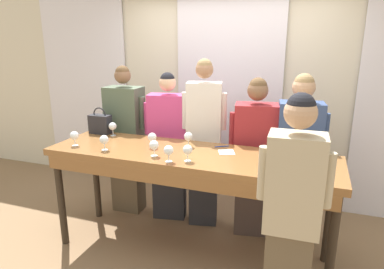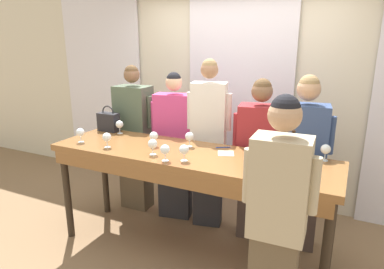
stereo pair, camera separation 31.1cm
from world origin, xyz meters
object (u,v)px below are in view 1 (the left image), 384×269
wine_glass_front_right (188,150)px  guest_navy_coat (297,159)px  guest_cream_sweater (204,142)px  wine_glass_back_mid (289,158)px  wine_bottle (294,151)px  tasting_bar (188,164)px  wine_glass_center_mid (169,151)px  wine_glass_center_left (104,140)px  wine_glass_back_right (152,137)px  wine_glass_front_mid (74,136)px  guest_striped_shirt (254,158)px  wine_glass_near_host (113,127)px  wine_glass_back_left (154,145)px  handbag (100,124)px  wine_glass_front_left (323,145)px  host_pouring (291,219)px  wine_glass_center_right (188,137)px  guest_olive_jacket (126,140)px  guest_pink_top (169,147)px

wine_glass_front_right → guest_navy_coat: guest_navy_coat is taller
guest_cream_sweater → wine_glass_back_mid: bearing=-37.5°
wine_bottle → guest_cream_sweater: 1.12m
wine_glass_front_right → wine_glass_back_mid: bearing=5.9°
tasting_bar → wine_glass_center_mid: bearing=-106.6°
wine_glass_center_left → guest_cream_sweater: bearing=47.5°
wine_bottle → wine_glass_back_right: size_ratio=2.17×
wine_glass_front_mid → guest_striped_shirt: 1.79m
wine_bottle → wine_glass_near_host: size_ratio=2.17×
wine_glass_back_left → guest_navy_coat: (1.18, 0.77, -0.25)m
tasting_bar → wine_glass_center_left: (-0.76, -0.18, 0.20)m
wine_glass_center_left → wine_glass_back_right: (0.38, 0.22, 0.00)m
handbag → wine_glass_front_right: 1.30m
tasting_bar → guest_striped_shirt: size_ratio=1.59×
handbag → guest_cream_sweater: 1.14m
wine_glass_front_left → wine_glass_back_mid: size_ratio=1.00×
wine_glass_front_right → wine_glass_center_left: 0.82m
wine_glass_front_right → wine_glass_center_left: same height
tasting_bar → host_pouring: host_pouring is taller
handbag → wine_bottle: bearing=-7.6°
handbag → wine_glass_near_host: bearing=-11.7°
wine_glass_front_mid → wine_glass_near_host: bearing=71.0°
wine_glass_center_right → wine_glass_near_host: size_ratio=1.00×
wine_glass_front_mid → guest_striped_shirt: bearing=25.3°
guest_olive_jacket → wine_glass_front_right: bearing=-36.6°
wine_glass_front_mid → wine_glass_front_left: bearing=12.3°
wine_glass_center_mid → wine_glass_back_left: 0.20m
guest_pink_top → guest_cream_sweater: size_ratio=0.92×
wine_bottle → wine_glass_back_left: size_ratio=2.17×
wine_glass_back_mid → wine_glass_front_left: bearing=59.8°
tasting_bar → host_pouring: size_ratio=1.54×
wine_bottle → guest_cream_sweater: bearing=149.6°
wine_glass_back_mid → guest_pink_top: bearing=152.0°
guest_cream_sweater → wine_glass_front_mid: bearing=-144.4°
wine_bottle → guest_striped_shirt: size_ratio=0.19×
guest_cream_sweater → guest_navy_coat: 0.97m
wine_glass_near_host → host_pouring: 2.13m
wine_glass_front_right → wine_glass_center_mid: same height
wine_glass_center_left → wine_glass_center_mid: bearing=-7.0°
tasting_bar → guest_cream_sweater: bearing=94.6°
wine_glass_near_host → wine_glass_center_left: bearing=-66.5°
tasting_bar → wine_glass_front_left: (1.13, 0.33, 0.20)m
wine_glass_front_left → wine_glass_center_right: (-1.20, -0.15, 0.00)m
tasting_bar → guest_navy_coat: 1.10m
guest_olive_jacket → wine_glass_center_mid: bearing=-43.0°
wine_glass_center_mid → guest_cream_sweater: bearing=88.0°
wine_glass_back_right → guest_pink_top: guest_pink_top is taller
wine_glass_front_right → guest_pink_top: bearing=123.5°
tasting_bar → wine_glass_center_mid: size_ratio=18.46×
wine_glass_front_left → host_pouring: (-0.18, -0.97, -0.23)m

